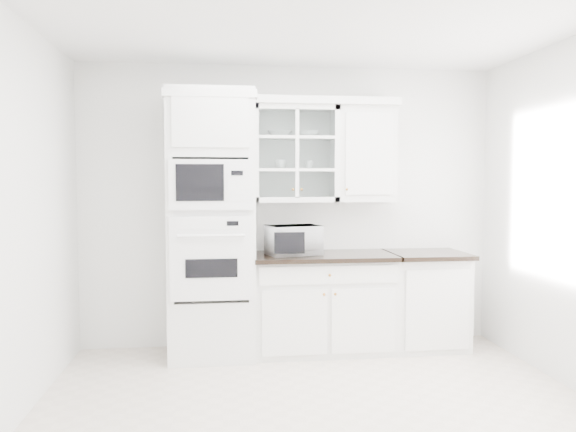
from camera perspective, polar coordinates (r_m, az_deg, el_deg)
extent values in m
cube|color=beige|center=(4.07, 3.40, -19.50)|extent=(4.00, 3.50, 0.01)
cube|color=white|center=(5.47, 0.16, 0.99)|extent=(4.00, 0.02, 2.70)
cube|color=white|center=(3.91, -26.54, -0.45)|extent=(0.02, 3.50, 2.70)
cube|color=white|center=(3.90, 3.56, 19.84)|extent=(4.00, 3.50, 0.02)
cube|color=white|center=(5.12, -7.76, -0.91)|extent=(0.76, 0.65, 2.40)
cube|color=white|center=(4.81, -7.78, -4.31)|extent=(0.70, 0.03, 0.72)
cube|color=black|center=(4.81, -7.78, -5.28)|extent=(0.44, 0.01, 0.16)
cube|color=white|center=(4.77, -7.85, 3.15)|extent=(0.70, 0.03, 0.43)
cube|color=black|center=(4.75, -8.94, 3.38)|extent=(0.40, 0.01, 0.31)
cube|color=white|center=(5.34, 3.57, -8.94)|extent=(1.30, 0.60, 0.88)
cube|color=black|center=(5.23, 3.66, -4.09)|extent=(1.32, 0.67, 0.04)
cube|color=white|center=(5.61, 13.77, -8.43)|extent=(0.70, 0.60, 0.88)
cube|color=black|center=(5.50, 13.97, -3.81)|extent=(0.72, 0.67, 0.04)
cube|color=white|center=(5.32, 0.69, 6.30)|extent=(0.80, 0.33, 0.90)
cube|color=white|center=(5.31, 0.69, 4.68)|extent=(0.74, 0.29, 0.02)
cube|color=white|center=(5.33, 0.69, 7.91)|extent=(0.74, 0.29, 0.02)
cube|color=white|center=(5.45, 7.79, 6.20)|extent=(0.55, 0.33, 0.90)
cube|color=white|center=(5.32, -0.41, 11.54)|extent=(2.14, 0.38, 0.07)
imported|color=white|center=(5.17, 0.51, -2.45)|extent=(0.54, 0.49, 0.27)
imported|color=white|center=(5.32, -0.82, 8.34)|extent=(0.26, 0.26, 0.06)
imported|color=white|center=(5.35, 2.09, 8.32)|extent=(0.24, 0.24, 0.06)
imported|color=white|center=(5.30, -0.74, 5.26)|extent=(0.14, 0.14, 0.09)
imported|color=white|center=(5.31, 2.11, 5.23)|extent=(0.11, 0.11, 0.08)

